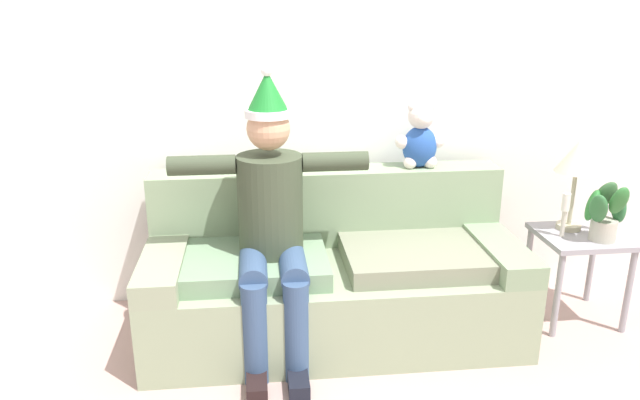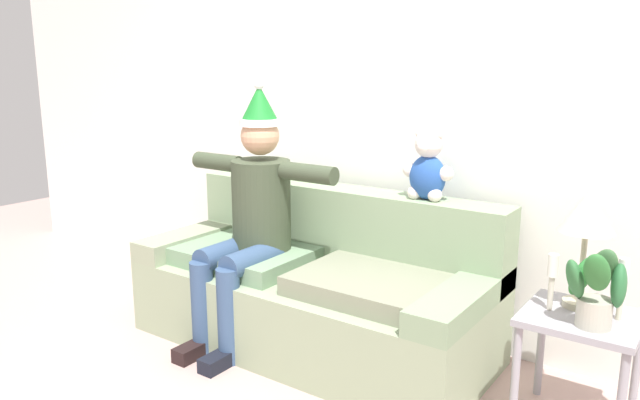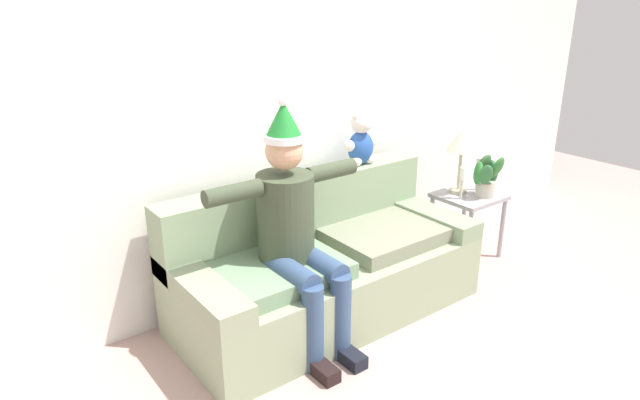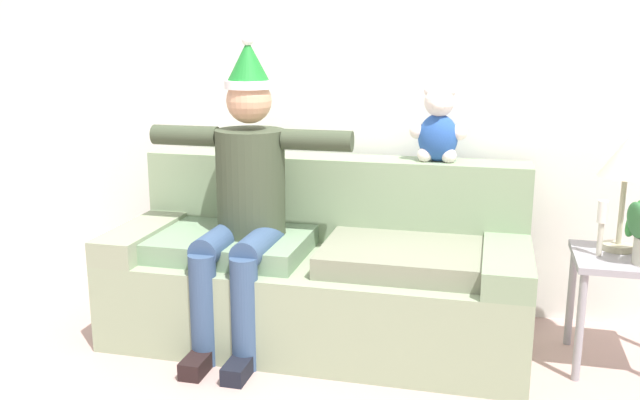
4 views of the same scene
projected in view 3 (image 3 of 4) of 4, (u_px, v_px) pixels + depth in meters
ground_plane at (437, 388)px, 3.06m from camera, size 10.00×10.00×0.00m
back_wall at (277, 101)px, 3.75m from camera, size 7.00×0.10×2.70m
couch at (323, 265)px, 3.72m from camera, size 2.03×0.89×0.87m
person_seated at (295, 226)px, 3.25m from camera, size 1.02×0.77×1.51m
teddy_bear at (361, 141)px, 3.97m from camera, size 0.29×0.17×0.38m
side_table at (468, 205)px, 4.46m from camera, size 0.48×0.45×0.53m
table_lamp at (462, 143)px, 4.33m from camera, size 0.24×0.24×0.53m
potted_plant at (487, 176)px, 4.32m from camera, size 0.26×0.27×0.36m
candle_tall at (462, 179)px, 4.28m from camera, size 0.04×0.04×0.25m
candle_short at (478, 169)px, 4.47m from camera, size 0.04×0.04×0.27m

